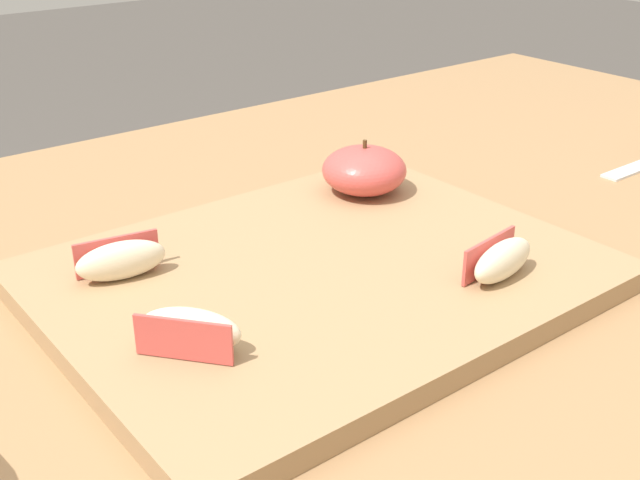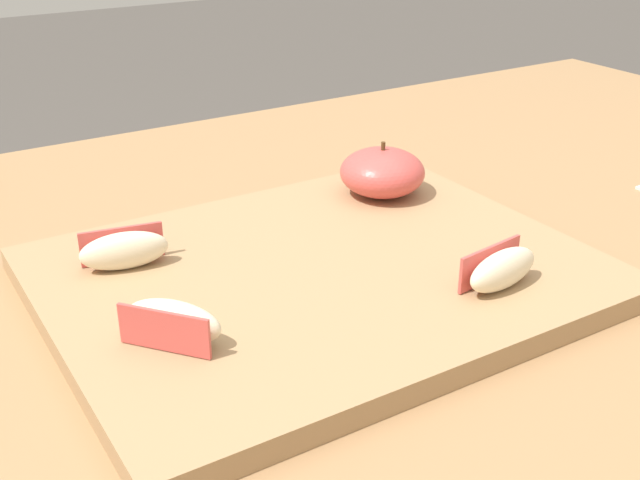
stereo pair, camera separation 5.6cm
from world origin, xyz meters
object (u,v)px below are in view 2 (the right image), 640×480
Objects in this scene: apple_half_skin_up at (382,172)px; apple_wedge_middle at (501,269)px; cutting_board at (320,276)px; apple_wedge_front at (124,250)px; apple_wedge_left at (172,322)px.

apple_wedge_middle is (-0.03, -0.18, -0.01)m from apple_half_skin_up.
apple_half_skin_up reaches higher than cutting_board.
apple_half_skin_up is 1.13× the size of apple_wedge_front.
apple_wedge_left is at bearing -94.29° from apple_wedge_front.
apple_wedge_front is at bearing 141.97° from apple_wedge_middle.
apple_half_skin_up is 0.18m from apple_wedge_middle.
apple_half_skin_up is (0.12, 0.09, 0.03)m from cutting_board.
apple_half_skin_up reaches higher than apple_wedge_front.
apple_wedge_middle is (0.21, -0.05, 0.00)m from apple_wedge_left.
apple_half_skin_up is at bearing 4.24° from apple_wedge_front.
apple_wedge_left and apple_wedge_middle have the same top height.
apple_wedge_front is 1.06× the size of apple_wedge_left.
apple_wedge_front is at bearing 85.71° from apple_wedge_left.
apple_wedge_left is (-0.01, -0.11, 0.00)m from apple_wedge_front.
apple_wedge_front is 1.01× the size of apple_wedge_middle.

